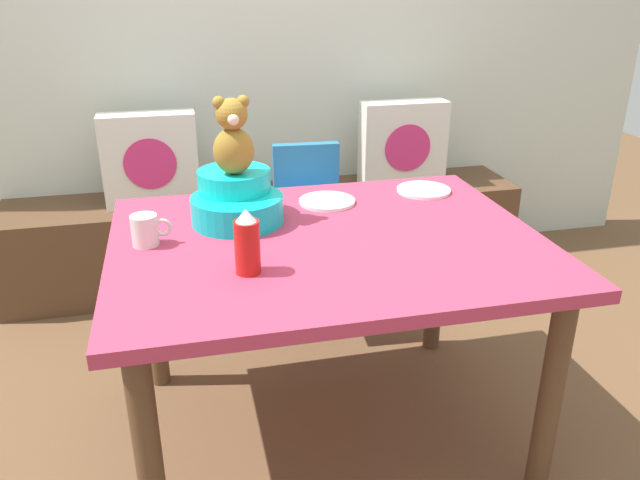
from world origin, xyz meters
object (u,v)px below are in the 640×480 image
object	(u,v)px
book_stack	(244,188)
dinner_plate_far	(327,201)
coffee_mug	(146,230)
highchair	(310,210)
dinner_plate_near	(424,190)
dining_table	(327,265)
infant_seat_teal	(236,200)
pillow_floral_right	(403,144)
ketchup_bottle	(247,243)
pillow_floral_left	(150,160)
teddy_bear	(233,138)

from	to	relation	value
book_stack	dinner_plate_far	world-z (taller)	dinner_plate_far
coffee_mug	book_stack	bearing A→B (deg)	70.46
highchair	dinner_plate_near	bearing A→B (deg)	-55.58
dining_table	infant_seat_teal	world-z (taller)	infant_seat_teal
pillow_floral_right	ketchup_bottle	world-z (taller)	ketchup_bottle
dining_table	ketchup_bottle	distance (m)	0.38
book_stack	coffee_mug	distance (m)	1.30
pillow_floral_right	highchair	size ratio (longest dim) A/B	0.56
pillow_floral_left	pillow_floral_right	distance (m)	1.26
pillow_floral_right	dinner_plate_near	xyz separation A→B (m)	(-0.25, -0.90, 0.07)
dining_table	dinner_plate_far	distance (m)	0.33
pillow_floral_right	highchair	distance (m)	0.73
infant_seat_teal	coffee_mug	bearing A→B (deg)	-153.25
pillow_floral_right	infant_seat_teal	xyz separation A→B (m)	(-0.96, -1.03, 0.13)
teddy_bear	book_stack	bearing A→B (deg)	82.58
dining_table	ketchup_bottle	bearing A→B (deg)	-145.00
pillow_floral_right	highchair	xyz separation A→B (m)	(-0.58, -0.42, -0.16)
book_stack	dinner_plate_near	size ratio (longest dim) A/B	1.00
book_stack	dining_table	bearing A→B (deg)	-84.67
book_stack	dinner_plate_far	distance (m)	1.01
highchair	coffee_mug	world-z (taller)	coffee_mug
dinner_plate_far	dinner_plate_near	bearing A→B (deg)	5.69
infant_seat_teal	teddy_bear	bearing A→B (deg)	-90.00
coffee_mug	teddy_bear	bearing A→B (deg)	26.67
dinner_plate_near	dining_table	bearing A→B (deg)	-142.79
infant_seat_teal	coffee_mug	distance (m)	0.32
dining_table	dinner_plate_far	world-z (taller)	dinner_plate_far
pillow_floral_left	book_stack	xyz separation A→B (m)	(0.44, 0.02, -0.18)
ketchup_bottle	teddy_bear	bearing A→B (deg)	88.03
highchair	ketchup_bottle	bearing A→B (deg)	-111.24
dinner_plate_near	dinner_plate_far	bearing A→B (deg)	-174.31
pillow_floral_left	dinner_plate_far	world-z (taller)	pillow_floral_left
pillow_floral_left	teddy_bear	world-z (taller)	teddy_bear
pillow_floral_left	teddy_bear	bearing A→B (deg)	-73.73
book_stack	dining_table	size ratio (longest dim) A/B	0.15
infant_seat_teal	pillow_floral_left	bearing A→B (deg)	106.28
dining_table	infant_seat_teal	distance (m)	0.37
dining_table	coffee_mug	size ratio (longest dim) A/B	11.01
highchair	coffee_mug	bearing A→B (deg)	-131.37
highchair	coffee_mug	distance (m)	1.05
teddy_bear	highchair	bearing A→B (deg)	58.20
book_stack	pillow_floral_right	bearing A→B (deg)	-1.46
book_stack	dinner_plate_near	bearing A→B (deg)	-57.97
coffee_mug	dinner_plate_near	size ratio (longest dim) A/B	0.60
book_stack	infant_seat_teal	size ratio (longest dim) A/B	0.61
teddy_bear	coffee_mug	bearing A→B (deg)	-153.33
teddy_bear	dinner_plate_near	size ratio (longest dim) A/B	1.25
pillow_floral_right	coffee_mug	bearing A→B (deg)	-136.73
pillow_floral_right	teddy_bear	distance (m)	1.45
pillow_floral_right	teddy_bear	bearing A→B (deg)	-132.99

